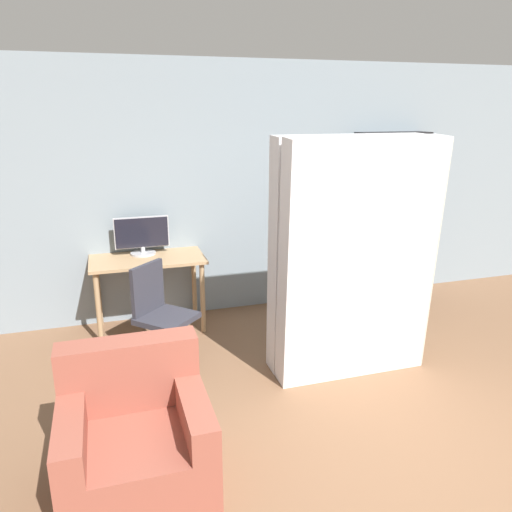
{
  "coord_description": "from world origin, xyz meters",
  "views": [
    {
      "loc": [
        -1.68,
        -1.94,
        2.21
      ],
      "look_at": [
        -0.53,
        1.79,
        1.05
      ],
      "focal_mm": 35.0,
      "sensor_mm": 36.0,
      "label": 1
    }
  ],
  "objects_px": {
    "armchair": "(136,439)",
    "monitor": "(142,236)",
    "bookshelf": "(378,218)",
    "office_chair": "(162,324)",
    "mattress_far": "(345,254)",
    "mattress_near": "(359,263)"
  },
  "relations": [
    {
      "from": "office_chair",
      "to": "armchair",
      "type": "distance_m",
      "value": 1.57
    },
    {
      "from": "mattress_far",
      "to": "armchair",
      "type": "distance_m",
      "value": 2.26
    },
    {
      "from": "office_chair",
      "to": "mattress_near",
      "type": "xyz_separation_m",
      "value": [
        1.53,
        -0.73,
        0.65
      ]
    },
    {
      "from": "bookshelf",
      "to": "armchair",
      "type": "distance_m",
      "value": 3.93
    },
    {
      "from": "office_chair",
      "to": "bookshelf",
      "type": "bearing_deg",
      "value": 19.02
    },
    {
      "from": "monitor",
      "to": "armchair",
      "type": "xyz_separation_m",
      "value": [
        -0.28,
        -2.41,
        -0.64
      ]
    },
    {
      "from": "bookshelf",
      "to": "monitor",
      "type": "bearing_deg",
      "value": -179.22
    },
    {
      "from": "monitor",
      "to": "office_chair",
      "type": "xyz_separation_m",
      "value": [
        0.07,
        -0.88,
        -0.61
      ]
    },
    {
      "from": "mattress_near",
      "to": "armchair",
      "type": "relative_size",
      "value": 2.37
    },
    {
      "from": "mattress_far",
      "to": "mattress_near",
      "type": "bearing_deg",
      "value": -90.0
    },
    {
      "from": "armchair",
      "to": "office_chair",
      "type": "bearing_deg",
      "value": 77.2
    },
    {
      "from": "mattress_far",
      "to": "armchair",
      "type": "bearing_deg",
      "value": -150.72
    },
    {
      "from": "monitor",
      "to": "mattress_near",
      "type": "xyz_separation_m",
      "value": [
        1.6,
        -1.61,
        0.04
      ]
    },
    {
      "from": "office_chair",
      "to": "mattress_far",
      "type": "bearing_deg",
      "value": -17.16
    },
    {
      "from": "mattress_far",
      "to": "armchair",
      "type": "height_order",
      "value": "mattress_far"
    },
    {
      "from": "mattress_near",
      "to": "bookshelf",
      "type": "bearing_deg",
      "value": 55.39
    },
    {
      "from": "monitor",
      "to": "mattress_far",
      "type": "relative_size",
      "value": 0.27
    },
    {
      "from": "armchair",
      "to": "monitor",
      "type": "bearing_deg",
      "value": 83.34
    },
    {
      "from": "monitor",
      "to": "bookshelf",
      "type": "distance_m",
      "value": 2.73
    },
    {
      "from": "bookshelf",
      "to": "mattress_near",
      "type": "height_order",
      "value": "mattress_near"
    },
    {
      "from": "bookshelf",
      "to": "office_chair",
      "type": "bearing_deg",
      "value": -160.98
    },
    {
      "from": "armchair",
      "to": "mattress_far",
      "type": "bearing_deg",
      "value": 29.28
    }
  ]
}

